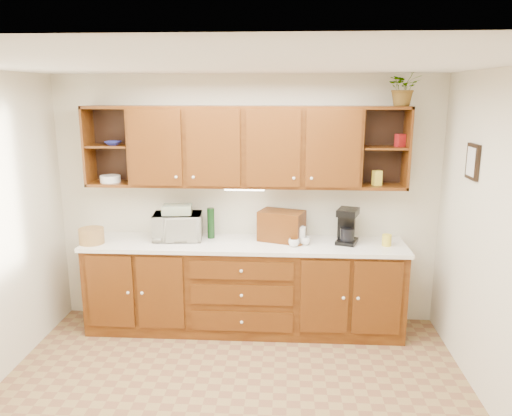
# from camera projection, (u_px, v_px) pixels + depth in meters

# --- Properties ---
(floor) EXTENTS (4.00, 4.00, 0.00)m
(floor) POSITION_uv_depth(u_px,v_px,m) (229.00, 414.00, 3.85)
(floor) COLOR olive
(floor) RESTS_ON ground
(ceiling) EXTENTS (4.00, 4.00, 0.00)m
(ceiling) POSITION_uv_depth(u_px,v_px,m) (224.00, 64.00, 3.26)
(ceiling) COLOR white
(ceiling) RESTS_ON back_wall
(back_wall) EXTENTS (4.00, 0.00, 4.00)m
(back_wall) POSITION_uv_depth(u_px,v_px,m) (246.00, 201.00, 5.25)
(back_wall) COLOR beige
(back_wall) RESTS_ON floor
(base_cabinets) EXTENTS (3.20, 0.60, 0.90)m
(base_cabinets) POSITION_uv_depth(u_px,v_px,m) (244.00, 287.00, 5.15)
(base_cabinets) COLOR #361606
(base_cabinets) RESTS_ON floor
(countertop) EXTENTS (3.24, 0.64, 0.04)m
(countertop) POSITION_uv_depth(u_px,v_px,m) (244.00, 244.00, 5.04)
(countertop) COLOR white
(countertop) RESTS_ON base_cabinets
(upper_cabinets) EXTENTS (3.20, 0.33, 0.80)m
(upper_cabinets) POSITION_uv_depth(u_px,v_px,m) (246.00, 146.00, 4.96)
(upper_cabinets) COLOR #361606
(upper_cabinets) RESTS_ON back_wall
(undercabinet_light) EXTENTS (0.40, 0.05, 0.02)m
(undercabinet_light) POSITION_uv_depth(u_px,v_px,m) (245.00, 189.00, 5.01)
(undercabinet_light) COLOR white
(undercabinet_light) RESTS_ON upper_cabinets
(framed_picture) EXTENTS (0.03, 0.24, 0.30)m
(framed_picture) POSITION_uv_depth(u_px,v_px,m) (473.00, 162.00, 4.18)
(framed_picture) COLOR black
(framed_picture) RESTS_ON right_wall
(wicker_basket) EXTENTS (0.29, 0.29, 0.16)m
(wicker_basket) POSITION_uv_depth(u_px,v_px,m) (92.00, 236.00, 4.98)
(wicker_basket) COLOR olive
(wicker_basket) RESTS_ON countertop
(microwave) EXTENTS (0.52, 0.38, 0.27)m
(microwave) POSITION_uv_depth(u_px,v_px,m) (178.00, 226.00, 5.11)
(microwave) COLOR beige
(microwave) RESTS_ON countertop
(towel_stack) EXTENTS (0.31, 0.25, 0.09)m
(towel_stack) POSITION_uv_depth(u_px,v_px,m) (177.00, 210.00, 5.07)
(towel_stack) COLOR tan
(towel_stack) RESTS_ON microwave
(wine_bottle) EXTENTS (0.08, 0.08, 0.32)m
(wine_bottle) POSITION_uv_depth(u_px,v_px,m) (211.00, 223.00, 5.15)
(wine_bottle) COLOR black
(wine_bottle) RESTS_ON countertop
(woven_tray) EXTENTS (0.33, 0.17, 0.32)m
(woven_tray) POSITION_uv_depth(u_px,v_px,m) (183.00, 235.00, 5.26)
(woven_tray) COLOR olive
(woven_tray) RESTS_ON countertop
(bread_box) EXTENTS (0.51, 0.40, 0.31)m
(bread_box) POSITION_uv_depth(u_px,v_px,m) (282.00, 226.00, 5.07)
(bread_box) COLOR #361606
(bread_box) RESTS_ON countertop
(mug_tree) EXTENTS (0.22, 0.23, 0.28)m
(mug_tree) POSITION_uv_depth(u_px,v_px,m) (297.00, 240.00, 4.95)
(mug_tree) COLOR #361606
(mug_tree) RESTS_ON countertop
(canister_red) EXTENTS (0.14, 0.14, 0.15)m
(canister_red) POSITION_uv_depth(u_px,v_px,m) (277.00, 234.00, 5.05)
(canister_red) COLOR maroon
(canister_red) RESTS_ON countertop
(canister_white) EXTENTS (0.11, 0.11, 0.18)m
(canister_white) POSITION_uv_depth(u_px,v_px,m) (301.00, 235.00, 4.96)
(canister_white) COLOR white
(canister_white) RESTS_ON countertop
(canister_yellow) EXTENTS (0.10, 0.10, 0.11)m
(canister_yellow) POSITION_uv_depth(u_px,v_px,m) (387.00, 240.00, 4.91)
(canister_yellow) COLOR gold
(canister_yellow) RESTS_ON countertop
(coffee_maker) EXTENTS (0.26, 0.29, 0.35)m
(coffee_maker) POSITION_uv_depth(u_px,v_px,m) (347.00, 226.00, 4.99)
(coffee_maker) COLOR black
(coffee_maker) RESTS_ON countertop
(bowl_stack) EXTENTS (0.18, 0.18, 0.04)m
(bowl_stack) POSITION_uv_depth(u_px,v_px,m) (113.00, 143.00, 5.02)
(bowl_stack) COLOR #283095
(bowl_stack) RESTS_ON upper_cabinets
(plate_stack) EXTENTS (0.26, 0.26, 0.07)m
(plate_stack) POSITION_uv_depth(u_px,v_px,m) (110.00, 179.00, 5.10)
(plate_stack) COLOR white
(plate_stack) RESTS_ON upper_cabinets
(pantry_box_yellow) EXTENTS (0.10, 0.09, 0.15)m
(pantry_box_yellow) POSITION_uv_depth(u_px,v_px,m) (377.00, 178.00, 4.92)
(pantry_box_yellow) COLOR gold
(pantry_box_yellow) RESTS_ON upper_cabinets
(pantry_box_red) EXTENTS (0.10, 0.10, 0.12)m
(pantry_box_red) POSITION_uv_depth(u_px,v_px,m) (400.00, 140.00, 4.85)
(pantry_box_red) COLOR maroon
(pantry_box_red) RESTS_ON upper_cabinets
(potted_plant) EXTENTS (0.34, 0.31, 0.35)m
(potted_plant) POSITION_uv_depth(u_px,v_px,m) (404.00, 87.00, 4.70)
(potted_plant) COLOR #999999
(potted_plant) RESTS_ON upper_cabinets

